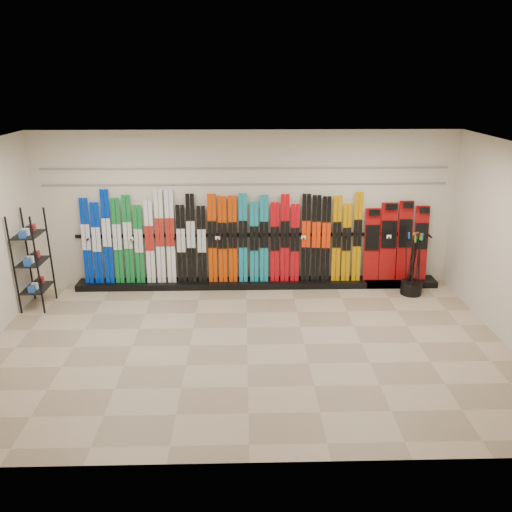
{
  "coord_description": "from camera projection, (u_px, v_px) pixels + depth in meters",
  "views": [
    {
      "loc": [
        -0.03,
        -6.79,
        3.93
      ],
      "look_at": [
        0.16,
        1.0,
        1.1
      ],
      "focal_mm": 35.0,
      "sensor_mm": 36.0,
      "label": 1
    }
  ],
  "objects": [
    {
      "name": "snowboards",
      "position": [
        396.0,
        243.0,
        9.71
      ],
      "size": [
        1.25,
        0.24,
        1.55
      ],
      "color": "#990C0C",
      "rests_on": "ski_rack_base"
    },
    {
      "name": "ski_rack_base",
      "position": [
        258.0,
        283.0,
        9.85
      ],
      "size": [
        8.0,
        0.4,
        0.12
      ],
      "primitive_type": "cube",
      "color": "black",
      "rests_on": "floor"
    },
    {
      "name": "skis",
      "position": [
        222.0,
        240.0,
        9.57
      ],
      "size": [
        5.37,
        0.22,
        1.81
      ],
      "color": "#012BB3",
      "rests_on": "ski_rack_base"
    },
    {
      "name": "accessory_rack",
      "position": [
        33.0,
        260.0,
        8.73
      ],
      "size": [
        0.4,
        0.6,
        1.75
      ],
      "primitive_type": "cube",
      "color": "black",
      "rests_on": "floor"
    },
    {
      "name": "pole_bin",
      "position": [
        411.0,
        288.0,
        9.48
      ],
      "size": [
        0.4,
        0.4,
        0.25
      ],
      "primitive_type": "cylinder",
      "color": "black",
      "rests_on": "floor"
    },
    {
      "name": "ceiling",
      "position": [
        246.0,
        149.0,
        6.7
      ],
      "size": [
        8.0,
        8.0,
        0.0
      ],
      "primitive_type": "plane",
      "rotation": [
        3.14,
        0.0,
        0.0
      ],
      "color": "silver",
      "rests_on": "back_wall"
    },
    {
      "name": "slatwall_rail_1",
      "position": [
        245.0,
        168.0,
        9.26
      ],
      "size": [
        7.6,
        0.02,
        0.03
      ],
      "primitive_type": "cube",
      "color": "gray",
      "rests_on": "back_wall"
    },
    {
      "name": "floor",
      "position": [
        247.0,
        345.0,
        7.72
      ],
      "size": [
        8.0,
        8.0,
        0.0
      ],
      "primitive_type": "plane",
      "color": "gray",
      "rests_on": "ground"
    },
    {
      "name": "slatwall_rail_0",
      "position": [
        246.0,
        184.0,
        9.37
      ],
      "size": [
        7.6,
        0.02,
        0.03
      ],
      "primitive_type": "cube",
      "color": "gray",
      "rests_on": "back_wall"
    },
    {
      "name": "ski_poles",
      "position": [
        413.0,
        263.0,
        9.35
      ],
      "size": [
        0.35,
        0.35,
        1.18
      ],
      "color": "black",
      "rests_on": "pole_bin"
    },
    {
      "name": "back_wall",
      "position": [
        246.0,
        210.0,
        9.56
      ],
      "size": [
        8.0,
        0.0,
        8.0
      ],
      "primitive_type": "plane",
      "rotation": [
        1.57,
        0.0,
        0.0
      ],
      "color": "beige",
      "rests_on": "floor"
    }
  ]
}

